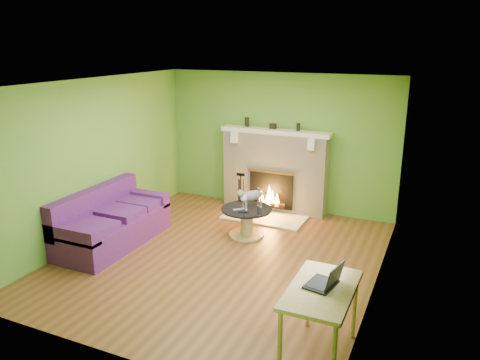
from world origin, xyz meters
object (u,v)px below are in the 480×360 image
object	(u,v)px
sofa	(111,223)
coffee_table	(247,220)
desk	(321,297)
cat	(252,198)

from	to	relation	value
sofa	coffee_table	xyz separation A→B (m)	(1.87, 1.18, -0.07)
coffee_table	sofa	bearing A→B (deg)	-147.87
desk	cat	distance (m)	3.23
coffee_table	desk	distance (m)	3.27
sofa	coffee_table	size ratio (longest dim) A/B	2.33
desk	sofa	bearing A→B (deg)	159.55
desk	coffee_table	bearing A→B (deg)	126.70
coffee_table	cat	xyz separation A→B (m)	(0.08, 0.05, 0.39)
desk	cat	bearing A→B (deg)	125.04
desk	cat	world-z (taller)	cat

